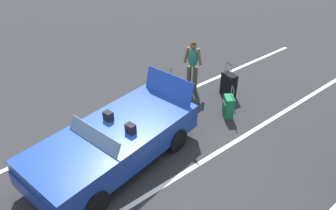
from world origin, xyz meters
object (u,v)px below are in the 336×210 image
suitcase_medium_bright (228,106)px  convertible_car (108,146)px  suitcase_small_carryon (172,87)px  traveler_person (193,63)px  suitcase_large_black (229,85)px

suitcase_medium_bright → convertible_car: bearing=30.5°
suitcase_small_carryon → traveler_person: (-0.68, 0.15, 0.68)m
convertible_car → suitcase_small_carryon: size_ratio=4.98×
convertible_car → suitcase_medium_bright: convertible_car is taller
suitcase_medium_bright → suitcase_small_carryon: 1.96m
suitcase_medium_bright → traveler_person: size_ratio=0.57×
suitcase_large_black → traveler_person: bearing=131.1°
convertible_car → suitcase_large_black: (-4.54, -0.41, -0.22)m
suitcase_large_black → suitcase_small_carryon: (1.34, -1.14, -0.12)m
suitcase_small_carryon → traveler_person: traveler_person is taller
convertible_car → suitcase_large_black: 4.56m
suitcase_large_black → suitcase_small_carryon: suitcase_large_black is taller
convertible_car → traveler_person: traveler_person is taller
suitcase_small_carryon → traveler_person: bearing=38.7°
convertible_car → suitcase_small_carryon: (-3.20, -1.55, -0.34)m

